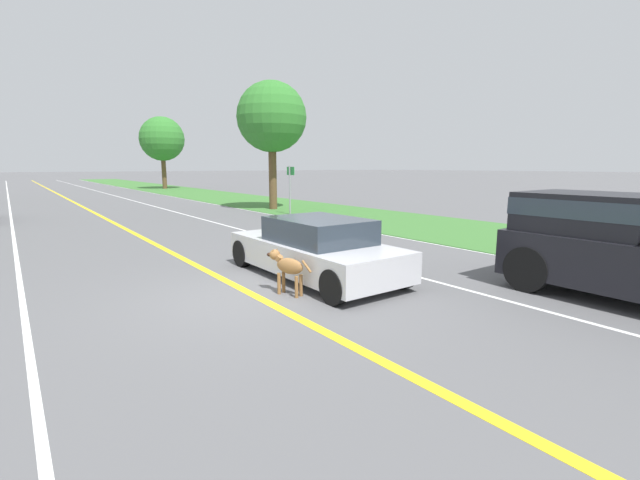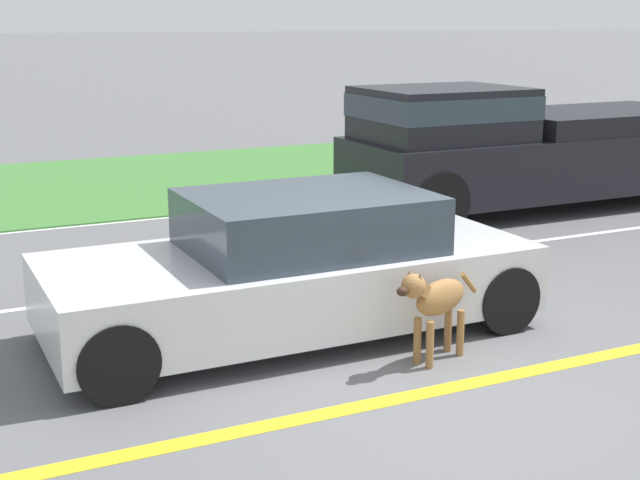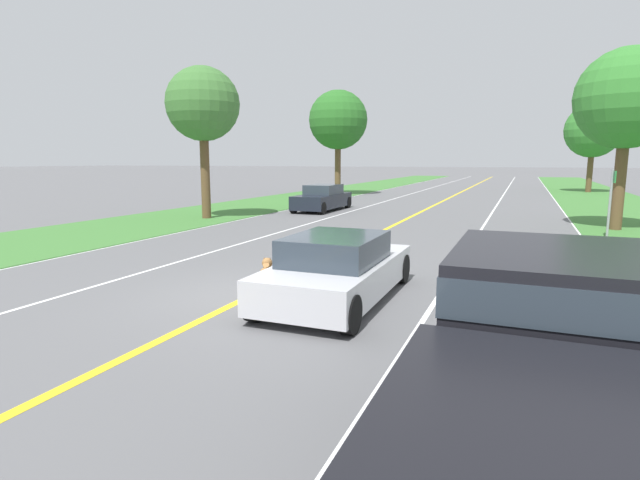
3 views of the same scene
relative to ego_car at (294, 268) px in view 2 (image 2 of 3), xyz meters
The scene contains 8 objects.
ground_plane 1.87m from the ego_car, 165.98° to the right, with size 400.00×400.00×0.00m, color #5B5B5E.
centre_divider_line 1.87m from the ego_car, 165.98° to the right, with size 0.18×160.00×0.01m, color yellow.
lane_edge_line_right 5.33m from the ego_car, ahead, with size 0.14×160.00×0.01m, color white.
lane_dash_same_dir 1.93m from the ego_car, 13.56° to the right, with size 0.10×160.00×0.01m, color white.
grass_verge_right 8.31m from the ego_car, ahead, with size 6.00×160.00×0.03m, color #3D7533.
ego_car is the anchor object (origin of this frame).
dog 1.41m from the ego_car, 147.64° to the right, with size 0.43×1.01×0.85m.
pickup_truck 6.38m from the ego_car, 56.26° to the right, with size 2.05×5.79×1.88m.
Camera 2 is at (-5.41, 3.60, 2.81)m, focal length 50.00 mm.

